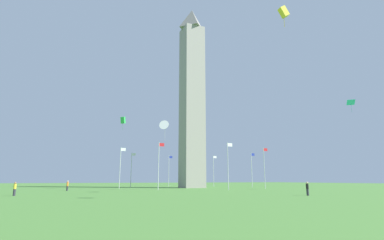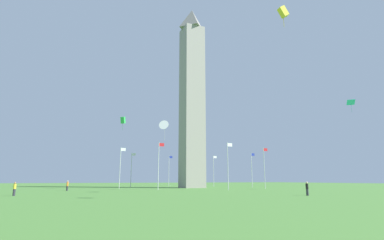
% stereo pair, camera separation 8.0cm
% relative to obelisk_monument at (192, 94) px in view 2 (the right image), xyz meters
% --- Properties ---
extents(ground_plane, '(260.00, 260.00, 0.00)m').
position_rel_obelisk_monument_xyz_m(ground_plane, '(0.00, 0.00, -23.30)').
color(ground_plane, '#477A33').
extents(obelisk_monument, '(5.13, 5.13, 46.59)m').
position_rel_obelisk_monument_xyz_m(obelisk_monument, '(0.00, 0.00, 0.00)').
color(obelisk_monument, gray).
rests_on(obelisk_monument, ground).
extents(flagpole_n, '(1.12, 0.14, 8.94)m').
position_rel_obelisk_monument_xyz_m(flagpole_n, '(17.20, 0.00, -18.43)').
color(flagpole_n, silver).
rests_on(flagpole_n, ground).
extents(flagpole_ne, '(1.12, 0.14, 8.94)m').
position_rel_obelisk_monument_xyz_m(flagpole_ne, '(12.18, 12.13, -18.43)').
color(flagpole_ne, silver).
rests_on(flagpole_ne, ground).
extents(flagpole_e, '(1.12, 0.14, 8.94)m').
position_rel_obelisk_monument_xyz_m(flagpole_e, '(0.05, 17.15, -18.43)').
color(flagpole_e, silver).
rests_on(flagpole_e, ground).
extents(flagpole_se, '(1.12, 0.14, 8.94)m').
position_rel_obelisk_monument_xyz_m(flagpole_se, '(-12.07, 12.13, -18.43)').
color(flagpole_se, silver).
rests_on(flagpole_se, ground).
extents(flagpole_s, '(1.12, 0.14, 8.94)m').
position_rel_obelisk_monument_xyz_m(flagpole_s, '(-17.09, 0.00, -18.43)').
color(flagpole_s, silver).
rests_on(flagpole_s, ground).
extents(flagpole_sw, '(1.12, 0.14, 8.94)m').
position_rel_obelisk_monument_xyz_m(flagpole_sw, '(-12.07, -12.13, -18.43)').
color(flagpole_sw, silver).
rests_on(flagpole_sw, ground).
extents(flagpole_w, '(1.12, 0.14, 8.94)m').
position_rel_obelisk_monument_xyz_m(flagpole_w, '(0.05, -17.15, -18.43)').
color(flagpole_w, silver).
rests_on(flagpole_w, ground).
extents(flagpole_nw, '(1.12, 0.14, 8.94)m').
position_rel_obelisk_monument_xyz_m(flagpole_nw, '(12.18, -12.13, -18.43)').
color(flagpole_nw, silver).
rests_on(flagpole_nw, ground).
extents(person_yellow_shirt, '(0.32, 0.32, 1.62)m').
position_rel_obelisk_monument_xyz_m(person_yellow_shirt, '(-33.84, -24.94, -22.49)').
color(person_yellow_shirt, '#2D2D38').
rests_on(person_yellow_shirt, ground).
extents(person_orange_shirt, '(0.32, 0.32, 1.75)m').
position_rel_obelisk_monument_xyz_m(person_orange_shirt, '(-27.71, -9.12, -22.43)').
color(person_orange_shirt, '#2D2D38').
rests_on(person_orange_shirt, ground).
extents(person_black_shirt, '(0.32, 0.32, 1.65)m').
position_rel_obelisk_monument_xyz_m(person_black_shirt, '(-1.29, -38.31, -22.48)').
color(person_black_shirt, '#2D2D38').
rests_on(person_black_shirt, ground).
extents(kite_green_box, '(1.24, 1.34, 2.88)m').
position_rel_obelisk_monument_xyz_m(kite_green_box, '(-17.92, -5.26, -9.24)').
color(kite_green_box, green).
extents(kite_cyan_diamond, '(1.89, 1.86, 2.42)m').
position_rel_obelisk_monument_xyz_m(kite_cyan_diamond, '(22.06, -27.29, -6.61)').
color(kite_cyan_diamond, '#33C6D1').
extents(kite_white_delta, '(2.20, 2.27, 3.02)m').
position_rel_obelisk_monument_xyz_m(kite_white_delta, '(-14.77, -23.67, -13.41)').
color(kite_white_delta, white).
extents(kite_yellow_box, '(1.08, 0.72, 2.19)m').
position_rel_obelisk_monument_xyz_m(kite_yellow_box, '(-10.02, -45.91, -5.22)').
color(kite_yellow_box, yellow).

